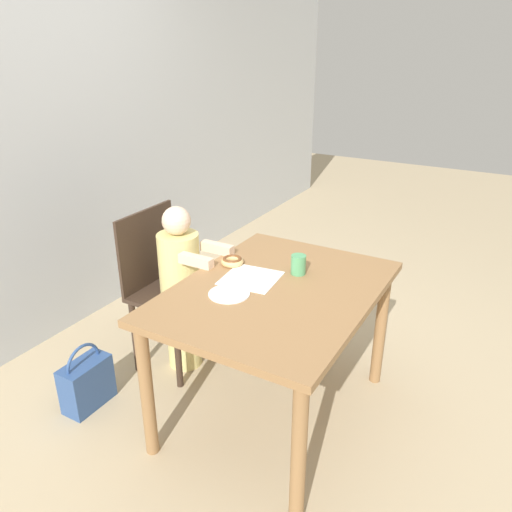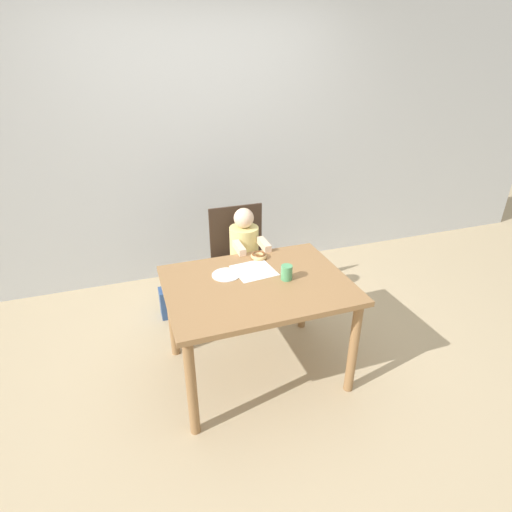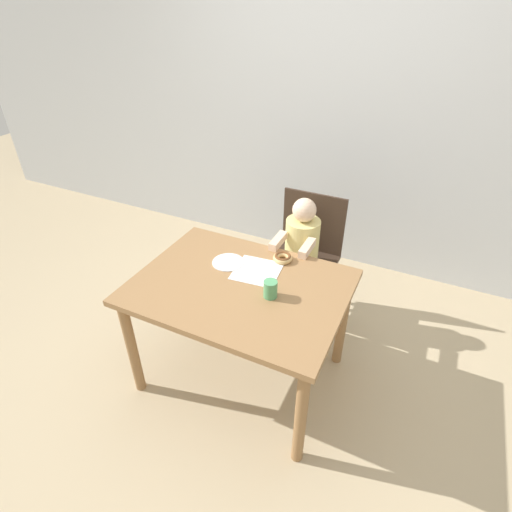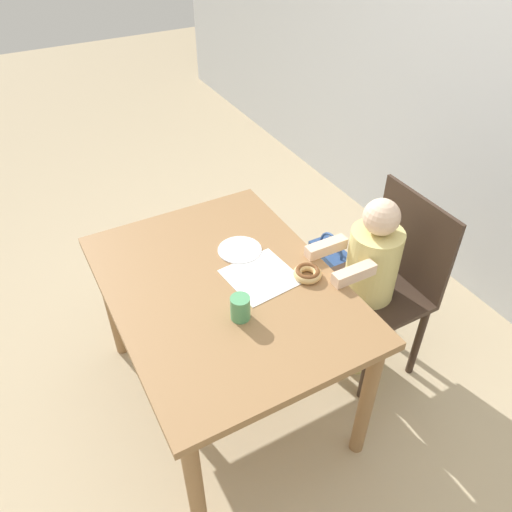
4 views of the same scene
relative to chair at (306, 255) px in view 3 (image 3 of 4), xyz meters
name	(u,v)px [view 3 (image 3 of 4)]	position (x,y,z in m)	size (l,w,h in m)	color
ground_plane	(242,373)	(-0.12, -0.77, -0.49)	(12.00, 12.00, 0.00)	tan
wall_back	(335,115)	(-0.12, 0.84, 0.76)	(8.00, 0.05, 2.50)	silver
dining_table	(240,298)	(-0.12, -0.77, 0.13)	(1.15, 0.86, 0.72)	olive
chair	(306,255)	(0.00, 0.00, 0.00)	(0.45, 0.37, 0.91)	#38281E
child_figure	(300,263)	(0.00, -0.11, 0.00)	(0.24, 0.40, 0.97)	#E0D17F
donut	(283,258)	(0.00, -0.45, 0.25)	(0.11, 0.11, 0.04)	#DBB270
napkin	(257,271)	(-0.09, -0.61, 0.23)	(0.28, 0.28, 0.00)	white
handbag	(245,268)	(-0.55, 0.10, -0.35)	(0.26, 0.14, 0.36)	#2D4C84
cup	(270,289)	(0.07, -0.79, 0.28)	(0.07, 0.07, 0.10)	#519E66
plate	(228,262)	(-0.28, -0.61, 0.23)	(0.19, 0.19, 0.01)	white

